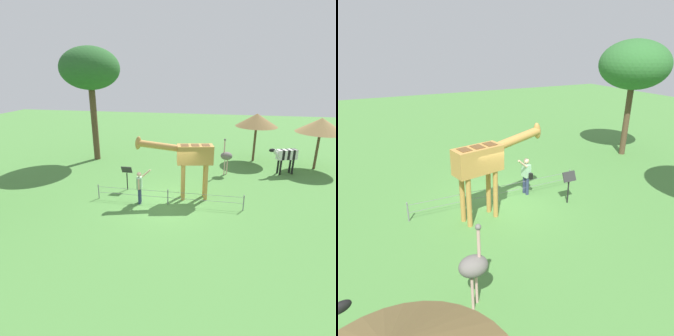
{
  "view_description": "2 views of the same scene",
  "coord_description": "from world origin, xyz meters",
  "views": [
    {
      "loc": [
        -2.21,
        12.1,
        6.03
      ],
      "look_at": [
        0.15,
        -0.64,
        1.53
      ],
      "focal_mm": 29.92,
      "sensor_mm": 36.0,
      "label": 1
    },
    {
      "loc": [
        -4.59,
        -9.96,
        5.9
      ],
      "look_at": [
        0.18,
        -0.17,
        1.54
      ],
      "focal_mm": 33.22,
      "sensor_mm": 36.0,
      "label": 2
    }
  ],
  "objects": [
    {
      "name": "ostrich",
      "position": [
        -2.73,
        -4.46,
        1.18
      ],
      "size": [
        0.7,
        0.56,
        2.25
      ],
      "color": "#CC9E93",
      "rests_on": "ground_plane"
    },
    {
      "name": "tree_east",
      "position": [
        6.36,
        -6.06,
        6.13
      ],
      "size": [
        3.93,
        3.93,
        7.58
      ],
      "color": "brown",
      "rests_on": "ground_plane"
    },
    {
      "name": "shade_hut_near",
      "position": [
        -4.69,
        -7.65,
        2.88
      ],
      "size": [
        2.81,
        2.81,
        3.33
      ],
      "color": "brown",
      "rests_on": "ground_plane"
    },
    {
      "name": "giraffe",
      "position": [
        -0.85,
        -0.67,
        2.15
      ],
      "size": [
        3.74,
        1.22,
        3.18
      ],
      "color": "#BC8942",
      "rests_on": "ground_plane"
    },
    {
      "name": "ground_plane",
      "position": [
        0.0,
        0.0,
        0.0
      ],
      "size": [
        60.0,
        60.0,
        0.0
      ],
      "primitive_type": "plane",
      "color": "#4C843D"
    },
    {
      "name": "info_sign",
      "position": [
        2.45,
        -1.11,
        0.95
      ],
      "size": [
        0.56,
        0.21,
        1.32
      ],
      "color": "black",
      "rests_on": "ground_plane"
    },
    {
      "name": "wire_fence",
      "position": [
        0.0,
        0.2,
        0.4
      ],
      "size": [
        7.05,
        0.05,
        0.75
      ],
      "color": "slate",
      "rests_on": "ground_plane"
    },
    {
      "name": "shade_hut_far",
      "position": [
        -8.44,
        -6.6,
        2.84
      ],
      "size": [
        2.98,
        2.98,
        3.31
      ],
      "color": "brown",
      "rests_on": "ground_plane"
    },
    {
      "name": "visitor",
      "position": [
        1.34,
        0.31,
        0.9
      ],
      "size": [
        0.67,
        0.58,
        1.67
      ],
      "color": "navy",
      "rests_on": "ground_plane"
    },
    {
      "name": "zebra",
      "position": [
        -6.28,
        -5.2,
        1.16
      ],
      "size": [
        1.8,
        0.89,
        1.66
      ],
      "color": "black",
      "rests_on": "ground_plane"
    }
  ]
}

